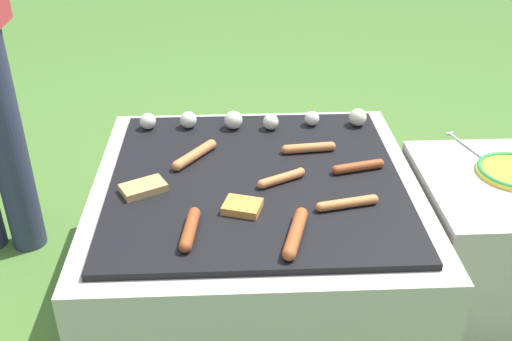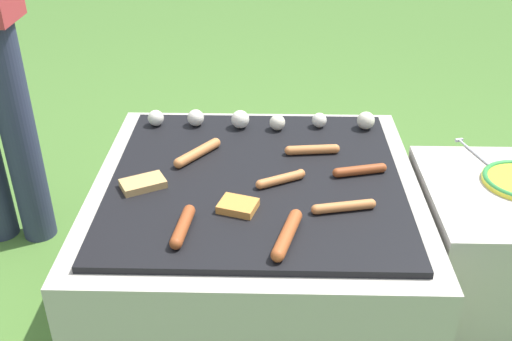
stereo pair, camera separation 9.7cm
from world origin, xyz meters
name	(u,v)px [view 1 (the left image)]	position (x,y,z in m)	size (l,w,h in m)	color
ground_plane	(256,291)	(0.00, 0.00, 0.00)	(14.00, 14.00, 0.00)	#47702D
grill	(256,238)	(0.00, 0.00, 0.20)	(0.88, 0.88, 0.40)	#B2AA9E
side_ledge	(503,240)	(0.70, -0.05, 0.20)	(0.50, 0.47, 0.40)	#B2AA9E
sausage_front_center	(281,178)	(0.07, -0.03, 0.42)	(0.13, 0.08, 0.02)	#C6753D
sausage_back_center	(309,148)	(0.16, 0.13, 0.42)	(0.16, 0.04, 0.03)	#C6753D
sausage_front_right	(190,229)	(-0.16, -0.25, 0.42)	(0.04, 0.16, 0.03)	#93421E
sausage_front_left	(296,233)	(0.08, -0.28, 0.42)	(0.08, 0.18, 0.03)	#A34C23
sausage_back_right	(195,155)	(-0.17, 0.11, 0.42)	(0.12, 0.15, 0.03)	#C6753D
sausage_back_left	(358,167)	(0.28, 0.02, 0.42)	(0.15, 0.06, 0.03)	#93421E
sausage_mid_right	(347,203)	(0.22, -0.16, 0.42)	(0.16, 0.05, 0.02)	#C6753D
bread_slice_left	(242,206)	(-0.04, -0.16, 0.41)	(0.11, 0.10, 0.02)	#D18438
bread_slice_right	(143,188)	(-0.29, -0.06, 0.41)	(0.13, 0.11, 0.02)	tan
mushroom_row	(253,120)	(0.00, 0.30, 0.43)	(0.71, 0.07, 0.06)	silver
fork_utensil	(469,148)	(0.63, 0.13, 0.41)	(0.08, 0.22, 0.01)	silver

